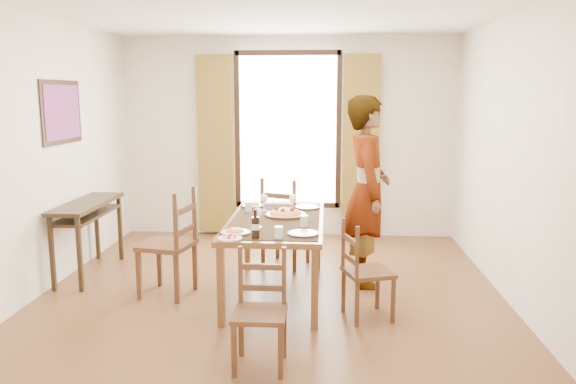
# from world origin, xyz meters

# --- Properties ---
(ground) EXTENTS (5.00, 5.00, 0.00)m
(ground) POSITION_xyz_m (0.00, 0.00, 0.00)
(ground) COLOR #55371A
(ground) RESTS_ON ground
(room_shell) EXTENTS (4.60, 5.10, 2.74)m
(room_shell) POSITION_xyz_m (-0.00, 0.13, 1.54)
(room_shell) COLOR silver
(room_shell) RESTS_ON ground
(console_table) EXTENTS (0.38, 1.20, 0.80)m
(console_table) POSITION_xyz_m (-2.03, 0.60, 0.68)
(console_table) COLOR black
(console_table) RESTS_ON ground
(dining_table) EXTENTS (0.90, 1.70, 0.76)m
(dining_table) POSITION_xyz_m (0.05, 0.10, 0.69)
(dining_table) COLOR brown
(dining_table) RESTS_ON ground
(chair_west) EXTENTS (0.55, 0.55, 1.05)m
(chair_west) POSITION_xyz_m (-0.97, 0.03, 0.49)
(chair_west) COLOR #4F2F1A
(chair_west) RESTS_ON ground
(chair_north) EXTENTS (0.58, 0.58, 1.02)m
(chair_north) POSITION_xyz_m (0.06, 1.04, 0.48)
(chair_north) COLOR #4F2F1A
(chair_north) RESTS_ON ground
(chair_south) EXTENTS (0.38, 0.38, 0.85)m
(chair_south) POSITION_xyz_m (0.06, -1.35, 0.39)
(chair_south) COLOR #4F2F1A
(chair_south) RESTS_ON ground
(chair_east) EXTENTS (0.49, 0.49, 0.87)m
(chair_east) POSITION_xyz_m (0.87, -0.41, 0.40)
(chair_east) COLOR #4F2F1A
(chair_east) RESTS_ON ground
(man) EXTENTS (0.73, 0.50, 1.93)m
(man) POSITION_xyz_m (0.94, 0.52, 0.96)
(man) COLOR gray
(man) RESTS_ON ground
(plate_sw) EXTENTS (0.27, 0.27, 0.05)m
(plate_sw) POSITION_xyz_m (-0.25, -0.48, 0.78)
(plate_sw) COLOR silver
(plate_sw) RESTS_ON dining_table
(plate_se) EXTENTS (0.27, 0.27, 0.05)m
(plate_se) POSITION_xyz_m (0.33, -0.47, 0.78)
(plate_se) COLOR silver
(plate_se) RESTS_ON dining_table
(plate_nw) EXTENTS (0.27, 0.27, 0.05)m
(plate_nw) POSITION_xyz_m (-0.25, 0.69, 0.78)
(plate_nw) COLOR silver
(plate_nw) RESTS_ON dining_table
(plate_ne) EXTENTS (0.27, 0.27, 0.05)m
(plate_ne) POSITION_xyz_m (0.32, 0.64, 0.78)
(plate_ne) COLOR silver
(plate_ne) RESTS_ON dining_table
(pasta_platter) EXTENTS (0.40, 0.40, 0.10)m
(pasta_platter) POSITION_xyz_m (0.13, 0.24, 0.81)
(pasta_platter) COLOR #B06116
(pasta_platter) RESTS_ON dining_table
(caprese_plate) EXTENTS (0.20, 0.20, 0.04)m
(caprese_plate) POSITION_xyz_m (-0.27, -0.67, 0.78)
(caprese_plate) COLOR silver
(caprese_plate) RESTS_ON dining_table
(wine_glass_a) EXTENTS (0.08, 0.08, 0.18)m
(wine_glass_a) POSITION_xyz_m (-0.08, -0.25, 0.85)
(wine_glass_a) COLOR white
(wine_glass_a) RESTS_ON dining_table
(wine_glass_b) EXTENTS (0.08, 0.08, 0.18)m
(wine_glass_b) POSITION_xyz_m (0.19, 0.45, 0.85)
(wine_glass_b) COLOR white
(wine_glass_b) RESTS_ON dining_table
(wine_glass_c) EXTENTS (0.08, 0.08, 0.18)m
(wine_glass_c) POSITION_xyz_m (-0.11, 0.46, 0.85)
(wine_glass_c) COLOR white
(wine_glass_c) RESTS_ON dining_table
(tumbler_a) EXTENTS (0.07, 0.07, 0.10)m
(tumbler_a) POSITION_xyz_m (0.33, -0.17, 0.81)
(tumbler_a) COLOR silver
(tumbler_a) RESTS_ON dining_table
(tumbler_b) EXTENTS (0.07, 0.07, 0.10)m
(tumbler_b) POSITION_xyz_m (-0.26, 0.43, 0.81)
(tumbler_b) COLOR silver
(tumbler_b) RESTS_ON dining_table
(tumbler_c) EXTENTS (0.07, 0.07, 0.10)m
(tumbler_c) POSITION_xyz_m (0.13, -0.60, 0.81)
(tumbler_c) COLOR silver
(tumbler_c) RESTS_ON dining_table
(wine_bottle) EXTENTS (0.07, 0.07, 0.25)m
(wine_bottle) POSITION_xyz_m (-0.06, -0.62, 0.88)
(wine_bottle) COLOR black
(wine_bottle) RESTS_ON dining_table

